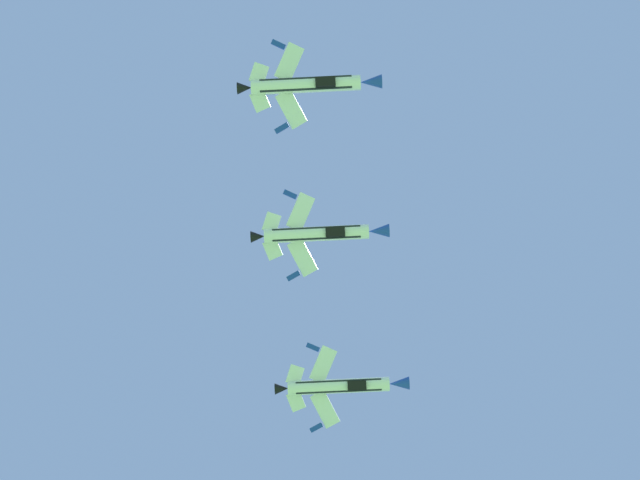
# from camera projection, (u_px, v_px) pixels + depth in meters

# --- Properties ---
(fighter_jet_lead) EXTENTS (12.36, 12.31, 5.14)m
(fighter_jet_lead) POSITION_uv_depth(u_px,v_px,m) (341.00, 386.00, 142.33)
(fighter_jet_lead) COLOR white
(fighter_jet_left_wing) EXTENTS (12.35, 12.29, 5.18)m
(fighter_jet_left_wing) POSITION_uv_depth(u_px,v_px,m) (319.00, 234.00, 138.03)
(fighter_jet_left_wing) COLOR white
(fighter_jet_right_wing) EXTENTS (12.34, 12.29, 5.20)m
(fighter_jet_right_wing) POSITION_uv_depth(u_px,v_px,m) (308.00, 85.00, 132.11)
(fighter_jet_right_wing) COLOR white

